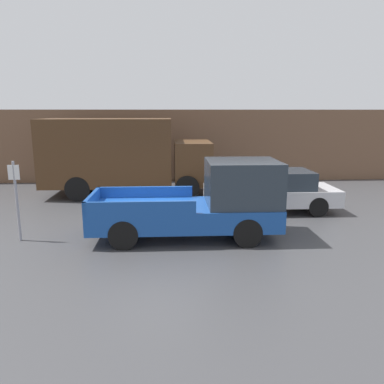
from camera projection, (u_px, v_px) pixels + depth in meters
name	position (u px, v px, depth m)	size (l,w,h in m)	color
ground_plane	(156.00, 227.00, 11.62)	(60.00, 60.00, 0.00)	#3D3D3F
building_wall	(161.00, 146.00, 18.89)	(28.00, 0.15, 3.61)	brown
pickup_truck	(206.00, 202.00, 10.55)	(5.23, 2.04, 2.19)	#194799
car	(272.00, 190.00, 13.39)	(4.65, 1.89, 1.47)	silver
delivery_truck	(122.00, 154.00, 15.86)	(7.01, 2.56, 3.23)	#472D19
parking_sign	(16.00, 196.00, 10.15)	(0.30, 0.07, 2.22)	gray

